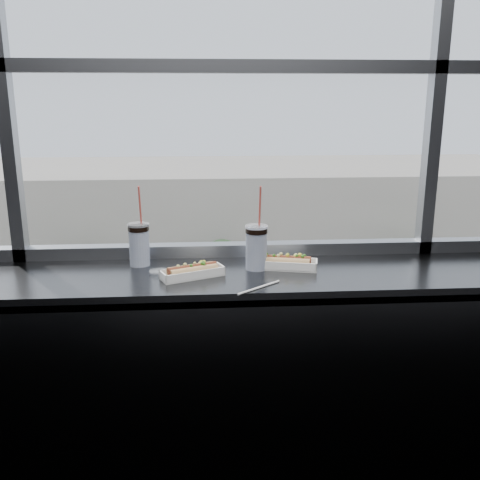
{
  "coord_description": "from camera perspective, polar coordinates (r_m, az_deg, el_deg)",
  "views": [
    {
      "loc": [
        -0.12,
        -1.06,
        1.85
      ],
      "look_at": [
        0.04,
        1.23,
        1.25
      ],
      "focal_mm": 40.0,
      "sensor_mm": 36.0,
      "label": 1
    }
  ],
  "objects": [
    {
      "name": "street_asphalt",
      "position": [
        25.95,
        -3.43,
        -14.86
      ],
      "size": [
        80.0,
        10.0,
        0.06
      ],
      "primitive_type": "cube",
      "color": "black",
      "rests_on": "plaza_ground"
    },
    {
      "name": "far_sidewalk",
      "position": [
        33.14,
        -3.63,
        -8.03
      ],
      "size": [
        80.0,
        6.0,
        0.04
      ],
      "primitive_type": "cube",
      "color": "gray",
      "rests_on": "plaza_ground"
    },
    {
      "name": "car_far_c",
      "position": [
        32.09,
        21.41,
        -7.99
      ],
      "size": [
        2.83,
        5.78,
        1.87
      ],
      "primitive_type": "imported",
      "rotation": [
        0.0,
        0.0,
        1.66
      ],
      "color": "white",
      "rests_on": "street_asphalt"
    },
    {
      "name": "tree_center",
      "position": [
        32.05,
        -1.91,
        -2.66
      ],
      "size": [
        3.07,
        3.07,
        4.79
      ],
      "color": "#47382B",
      "rests_on": "far_sidewalk"
    },
    {
      "name": "tree_left",
      "position": [
        32.93,
        -17.11,
        -3.06
      ],
      "size": [
        2.96,
        2.96,
        4.62
      ],
      "color": "#47382B",
      "rests_on": "far_sidewalk"
    },
    {
      "name": "pedestrian_b",
      "position": [
        31.93,
        -7.49,
        -7.13
      ],
      "size": [
        0.65,
        0.86,
        1.94
      ],
      "primitive_type": "imported",
      "rotation": [
        0.0,
        0.0,
        4.71
      ],
      "color": "#66605B",
      "rests_on": "far_sidewalk"
    },
    {
      "name": "car_far_b",
      "position": [
        29.16,
        2.03,
        -8.83
      ],
      "size": [
        3.49,
        6.96,
        2.23
      ],
      "primitive_type": "imported",
      "rotation": [
        0.0,
        0.0,
        1.68
      ],
      "color": "#9E4B24",
      "rests_on": "street_asphalt"
    },
    {
      "name": "counter",
      "position": [
        2.42,
        -1.03,
        -4.15
      ],
      "size": [
        6.0,
        0.55,
        0.06
      ],
      "primitive_type": "cube",
      "color": "#4C4D4F",
      "rests_on": "ground"
    },
    {
      "name": "wrapper",
      "position": [
        2.41,
        -8.51,
        -3.3
      ],
      "size": [
        0.1,
        0.07,
        0.02
      ],
      "primitive_type": "ellipsoid",
      "color": "silver",
      "rests_on": "counter"
    },
    {
      "name": "wall_back_lower",
      "position": [
        2.87,
        -1.29,
        -12.2
      ],
      "size": [
        6.0,
        0.0,
        6.0
      ],
      "primitive_type": "plane",
      "rotation": [
        1.57,
        0.0,
        0.0
      ],
      "color": "black",
      "rests_on": "ground"
    },
    {
      "name": "car_far_a",
      "position": [
        30.13,
        -19.55,
        -9.03
      ],
      "size": [
        2.72,
        6.42,
        2.13
      ],
      "primitive_type": "imported",
      "rotation": [
        0.0,
        0.0,
        1.56
      ],
      "color": "black",
      "rests_on": "street_asphalt"
    },
    {
      "name": "pedestrian_a",
      "position": [
        33.24,
        -16.06,
        -6.58
      ],
      "size": [
        0.69,
        0.92,
        2.07
      ],
      "primitive_type": "imported",
      "rotation": [
        0.0,
        0.0,
        4.71
      ],
      "color": "#66605B",
      "rests_on": "far_sidewalk"
    },
    {
      "name": "car_near_d",
      "position": [
        23.14,
        15.87,
        -16.06
      ],
      "size": [
        3.71,
        7.21,
        2.3
      ],
      "primitive_type": "imported",
      "rotation": [
        0.0,
        0.0,
        1.7
      ],
      "color": "#BCB9AB",
      "rests_on": "street_asphalt"
    },
    {
      "name": "far_building",
      "position": [
        41.51,
        -3.86,
        2.43
      ],
      "size": [
        50.0,
        14.0,
        8.0
      ],
      "primitive_type": "cube",
      "color": "#B3A899",
      "rests_on": "plaza_ground"
    },
    {
      "name": "soda_cup_left",
      "position": [
        2.53,
        -10.71,
        -0.25
      ],
      "size": [
        0.1,
        0.1,
        0.38
      ],
      "color": "white",
      "rests_on": "counter"
    },
    {
      "name": "car_near_c",
      "position": [
        22.0,
        -2.69,
        -17.7
      ],
      "size": [
        2.86,
        6.05,
        1.97
      ],
      "primitive_type": "imported",
      "rotation": [
        0.0,
        0.0,
        1.5
      ],
      "color": "maroon",
      "rests_on": "street_asphalt"
    },
    {
      "name": "tree_right",
      "position": [
        34.45,
        17.55,
        -2.27
      ],
      "size": [
        2.98,
        2.98,
        4.66
      ],
      "color": "#47382B",
      "rests_on": "far_sidewalk"
    },
    {
      "name": "hotdog_tray_left",
      "position": [
        2.34,
        -5.09,
        -3.34
      ],
      "size": [
        0.29,
        0.19,
        0.07
      ],
      "rotation": [
        0.0,
        0.0,
        0.4
      ],
      "color": "white",
      "rests_on": "counter"
    },
    {
      "name": "hotdog_tray_right",
      "position": [
        2.46,
        4.82,
        -2.39
      ],
      "size": [
        0.31,
        0.16,
        0.07
      ],
      "rotation": [
        0.0,
        0.0,
        -0.23
      ],
      "color": "white",
      "rests_on": "counter"
    },
    {
      "name": "pedestrian_c",
      "position": [
        33.44,
        7.6,
        -6.2
      ],
      "size": [
        0.81,
        0.61,
        1.82
      ],
      "primitive_type": "imported",
      "rotation": [
        0.0,
        0.0,
        3.14
      ],
      "color": "#66605B",
      "rests_on": "far_sidewalk"
    },
    {
      "name": "counter_fascia",
      "position": [
        2.42,
        -0.62,
        -17.91
      ],
      "size": [
        6.0,
        0.04,
        1.04
      ],
      "primitive_type": "cube",
      "color": "#4C4D4F",
      "rests_on": "ground"
    },
    {
      "name": "plaza_ground",
      "position": [
        47.82,
        -3.83,
        -0.84
      ],
      "size": [
        120.0,
        120.0,
        0.0
      ],
      "primitive_type": "plane",
      "color": "gray",
      "rests_on": "ground"
    },
    {
      "name": "loose_straw",
      "position": [
        2.21,
        2.05,
        -5.09
      ],
      "size": [
        0.19,
        0.15,
        0.01
      ],
      "primitive_type": "cylinder",
      "rotation": [
        0.0,
        1.57,
        0.67
      ],
      "color": "white",
      "rests_on": "counter"
    },
    {
      "name": "soda_cup_right",
      "position": [
        2.43,
        1.76,
        -0.55
      ],
      "size": [
        0.11,
        0.11,
        0.39
      ],
      "color": "white",
      "rests_on": "counter"
    }
  ]
}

